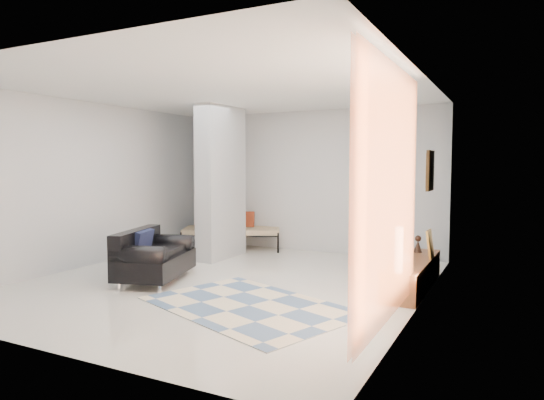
% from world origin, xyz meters
% --- Properties ---
extents(floor, '(6.00, 6.00, 0.00)m').
position_xyz_m(floor, '(0.00, 0.00, 0.00)').
color(floor, beige).
rests_on(floor, ground).
extents(ceiling, '(6.00, 6.00, 0.00)m').
position_xyz_m(ceiling, '(0.00, 0.00, 2.80)').
color(ceiling, white).
rests_on(ceiling, wall_back).
extents(wall_back, '(6.00, 0.00, 6.00)m').
position_xyz_m(wall_back, '(0.00, 3.00, 1.40)').
color(wall_back, silver).
rests_on(wall_back, ground).
extents(wall_front, '(6.00, 0.00, 6.00)m').
position_xyz_m(wall_front, '(0.00, -3.00, 1.40)').
color(wall_front, silver).
rests_on(wall_front, ground).
extents(wall_left, '(0.00, 6.00, 6.00)m').
position_xyz_m(wall_left, '(-2.75, 0.00, 1.40)').
color(wall_left, silver).
rests_on(wall_left, ground).
extents(wall_right, '(0.00, 6.00, 6.00)m').
position_xyz_m(wall_right, '(2.75, 0.00, 1.40)').
color(wall_right, silver).
rests_on(wall_right, ground).
extents(partition_column, '(0.35, 1.20, 2.80)m').
position_xyz_m(partition_column, '(-1.10, 1.60, 1.40)').
color(partition_column, '#9EA1A5').
rests_on(partition_column, floor).
extents(hallway_door, '(0.85, 0.06, 2.04)m').
position_xyz_m(hallway_door, '(-2.10, 2.96, 1.02)').
color(hallway_door, white).
rests_on(hallway_door, floor).
extents(curtain, '(0.00, 2.55, 2.55)m').
position_xyz_m(curtain, '(2.67, -1.15, 1.45)').
color(curtain, '#FF7E43').
rests_on(curtain, wall_right).
extents(wall_art, '(0.04, 0.45, 0.55)m').
position_xyz_m(wall_art, '(2.72, 0.90, 1.65)').
color(wall_art, '#35220E').
rests_on(wall_art, wall_right).
extents(media_console, '(0.45, 2.03, 0.80)m').
position_xyz_m(media_console, '(2.52, 0.90, 0.20)').
color(media_console, brown).
rests_on(media_console, floor).
extents(loveseat, '(1.14, 1.53, 0.76)m').
position_xyz_m(loveseat, '(-1.05, -0.40, 0.36)').
color(loveseat, silver).
rests_on(loveseat, floor).
extents(daybed, '(2.11, 1.56, 0.77)m').
position_xyz_m(daybed, '(-1.43, 2.46, 0.41)').
color(daybed, black).
rests_on(daybed, floor).
extents(area_rug, '(2.95, 2.46, 0.01)m').
position_xyz_m(area_rug, '(0.90, -0.90, 0.01)').
color(area_rug, beige).
rests_on(area_rug, floor).
extents(cylinder_lamp, '(0.10, 0.10, 0.56)m').
position_xyz_m(cylinder_lamp, '(2.50, 0.04, 0.68)').
color(cylinder_lamp, silver).
rests_on(cylinder_lamp, media_console).
extents(bronze_figurine, '(0.14, 0.14, 0.26)m').
position_xyz_m(bronze_figurine, '(2.47, 1.53, 0.53)').
color(bronze_figurine, black).
rests_on(bronze_figurine, media_console).
extents(vase, '(0.18, 0.18, 0.18)m').
position_xyz_m(vase, '(2.47, 0.53, 0.49)').
color(vase, white).
rests_on(vase, media_console).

